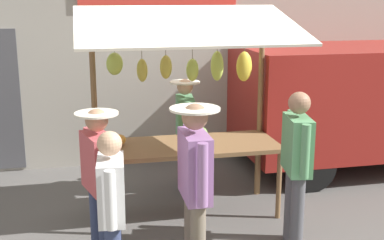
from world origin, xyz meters
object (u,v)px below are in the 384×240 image
Objects in this scene: shopper_with_ponytail at (195,179)px; shopper_in_striped_shirt at (112,206)px; market_stall at (186,88)px; parked_van at (371,95)px; shopper_with_shopping_bag at (297,158)px; shopper_in_grey_tee at (99,176)px; vendor_with_sunhat at (185,126)px.

shopper_in_striped_shirt is at bearing 98.56° from shopper_with_ponytail.
market_stall is 0.57× the size of parked_van.
shopper_with_ponytail is 0.77m from shopper_in_striped_shirt.
market_stall is 1.57m from shopper_with_shopping_bag.
market_stall reaches higher than shopper_in_grey_tee.
market_stall is at bearing 49.63° from shopper_with_shopping_bag.
vendor_with_sunhat is 0.90× the size of shopper_with_ponytail.
vendor_with_sunhat is 2.35m from shopper_with_ponytail.
vendor_with_sunhat is 0.92× the size of shopper_with_shopping_bag.
shopper_in_grey_tee is (1.21, 1.80, 0.03)m from vendor_with_sunhat.
parked_van reaches higher than shopper_with_ponytail.
shopper_with_shopping_bag reaches higher than shopper_in_striped_shirt.
shopper_in_grey_tee is at bearing 27.66° from parked_van.
parked_van is at bearing -78.21° from shopper_in_grey_tee.
shopper_with_shopping_bag is 0.38× the size of parked_van.
shopper_with_ponytail is at bearing 81.02° from market_stall.
vendor_with_sunhat is at bearing 8.06° from parked_van.
market_stall is 1.49× the size of shopper_with_shopping_bag.
market_stall is 1.63× the size of shopper_in_striped_shirt.
shopper_with_ponytail is 0.39× the size of parked_van.
shopper_with_ponytail is 1.08× the size of shopper_in_grey_tee.
shopper_with_ponytail reaches higher than shopper_in_grey_tee.
shopper_in_striped_shirt is 0.35× the size of parked_van.
shopper_in_grey_tee is at bearing 11.90° from shopper_in_striped_shirt.
shopper_in_grey_tee is at bearing -27.27° from vendor_with_sunhat.
shopper_in_grey_tee is at bearing 99.09° from shopper_with_shopping_bag.
shopper_in_striped_shirt is 5.04m from parked_van.
market_stall is 0.97m from vendor_with_sunhat.
shopper_in_grey_tee is 1.04× the size of shopper_in_striped_shirt.
shopper_with_ponytail is 1.02× the size of shopper_with_shopping_bag.
parked_van is at bearing -159.90° from market_stall.
market_stall is 1.72m from shopper_with_ponytail.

